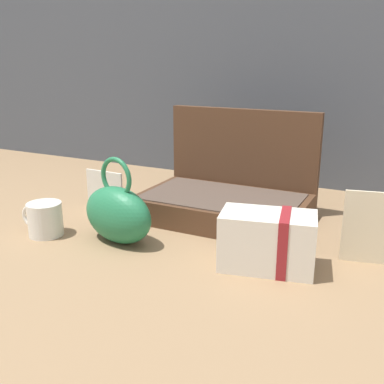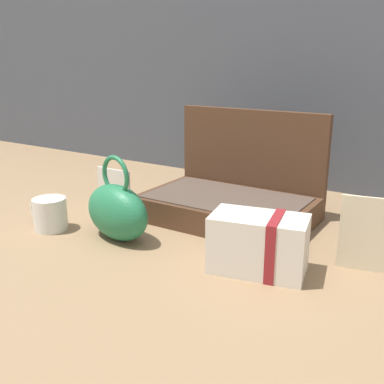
{
  "view_description": "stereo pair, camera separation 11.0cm",
  "coord_description": "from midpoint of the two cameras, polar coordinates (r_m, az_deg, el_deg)",
  "views": [
    {
      "loc": [
        0.5,
        -0.96,
        0.42
      ],
      "look_at": [
        0.03,
        -0.02,
        0.11
      ],
      "focal_mm": 41.9,
      "sensor_mm": 36.0,
      "label": 1
    },
    {
      "loc": [
        0.6,
        -0.91,
        0.42
      ],
      "look_at": [
        0.03,
        -0.02,
        0.11
      ],
      "focal_mm": 41.9,
      "sensor_mm": 36.0,
      "label": 2
    }
  ],
  "objects": [
    {
      "name": "ground_plane",
      "position": [
        1.17,
        -3.51,
        -4.77
      ],
      "size": [
        6.0,
        6.0,
        0.0
      ],
      "primitive_type": "plane",
      "color": "#8C6D4C"
    },
    {
      "name": "coffee_mug",
      "position": [
        1.19,
        -20.82,
        -3.28
      ],
      "size": [
        0.12,
        0.08,
        0.08
      ],
      "color": "silver",
      "rests_on": "ground_plane"
    },
    {
      "name": "teal_pouch_handbag",
      "position": [
        1.09,
        -12.32,
        -2.73
      ],
      "size": [
        0.21,
        0.13,
        0.21
      ],
      "color": "#237247",
      "rests_on": "ground_plane"
    },
    {
      "name": "poster_card_right",
      "position": [
        1.35,
        -13.37,
        0.26
      ],
      "size": [
        0.13,
        0.01,
        0.11
      ],
      "primitive_type": "cube",
      "rotation": [
        0.0,
        0.0,
        -0.04
      ],
      "color": "silver",
      "rests_on": "ground_plane"
    },
    {
      "name": "open_suitcase",
      "position": [
        1.24,
        2.06,
        -0.27
      ],
      "size": [
        0.45,
        0.29,
        0.29
      ],
      "color": "#4C301E",
      "rests_on": "ground_plane"
    },
    {
      "name": "info_card_left",
      "position": [
        1.0,
        18.48,
        -4.43
      ],
      "size": [
        0.1,
        0.03,
        0.16
      ],
      "primitive_type": "cube",
      "rotation": [
        0.0,
        0.0,
        0.2
      ],
      "color": "beige",
      "rests_on": "ground_plane"
    },
    {
      "name": "cream_toiletry_bag",
      "position": [
        0.94,
        6.46,
        -6.29
      ],
      "size": [
        0.21,
        0.15,
        0.12
      ],
      "color": "silver",
      "rests_on": "ground_plane"
    }
  ]
}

